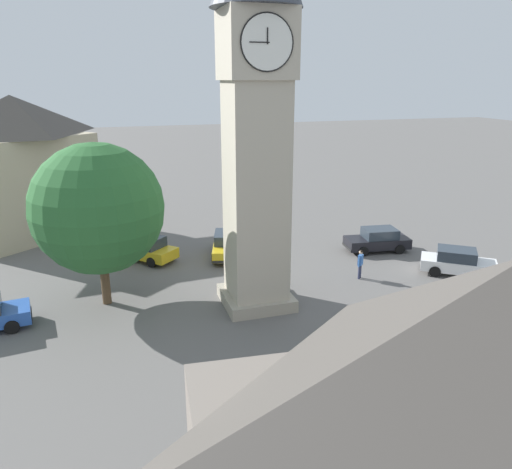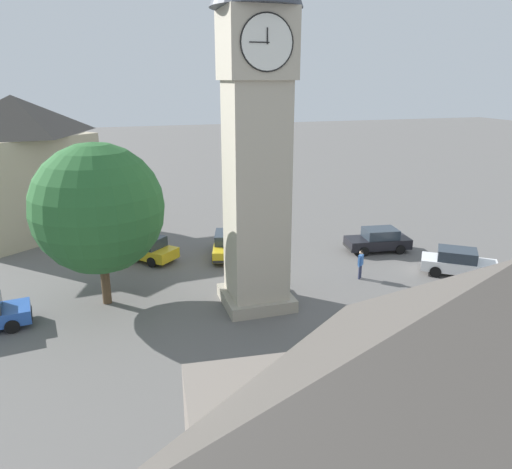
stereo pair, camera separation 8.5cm
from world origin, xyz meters
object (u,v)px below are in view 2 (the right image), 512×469
Objects in this scene: car_blue_kerb at (418,334)px; car_green_alley at (458,262)px; car_silver_kerb at (378,240)px; pedestrian at (361,262)px; tree at (98,209)px; car_white_side at (145,248)px; clock_tower at (256,66)px; car_red_corner at (228,245)px; building_terrace_right at (21,166)px.

car_green_alley is at bearing -137.99° from car_blue_kerb.
car_blue_kerb is at bearing 42.01° from car_green_alley.
car_silver_kerb is at bearing -113.08° from car_blue_kerb.
pedestrian is at bearing -11.44° from car_green_alley.
car_white_side is at bearing -113.04° from tree.
tree is (12.30, -8.54, 4.16)m from car_blue_kerb.
car_silver_kerb is at bearing -152.80° from clock_tower.
clock_tower is at bearing 87.54° from car_red_corner.
car_blue_kerb is at bearing 109.74° from car_red_corner.
building_terrace_right is at bearing -32.32° from car_green_alley.
building_terrace_right reaches higher than car_white_side.
car_white_side is at bearing -24.69° from car_green_alley.
car_silver_kerb and car_white_side have the same top height.
car_red_corner is at bearing -42.92° from pedestrian.
car_white_side is 0.37× the size of building_terrace_right.
car_green_alley is 0.38× the size of building_terrace_right.
car_green_alley is (-12.25, -0.16, -10.62)m from clock_tower.
clock_tower is 4.51× the size of car_silver_kerb.
car_silver_kerb is at bearing 168.20° from car_red_corner.
building_terrace_right is at bearing -68.97° from tree.
tree is (19.44, -2.11, 4.16)m from car_green_alley.
pedestrian is at bearing 175.99° from tree.
tree is at bearing 32.99° from car_red_corner.
car_blue_kerb is 1.01× the size of car_green_alley.
building_terrace_right is at bearing -51.85° from clock_tower.
building_terrace_right reaches higher than car_red_corner.
clock_tower reaches higher than pedestrian.
clock_tower is 16.21m from car_green_alley.
car_green_alley is (-7.13, -6.43, 0.00)m from car_blue_kerb.
pedestrian is 14.34m from tree.
building_terrace_right reaches higher than car_silver_kerb.
pedestrian reaches higher than car_green_alley.
pedestrian is (3.39, 3.81, 0.25)m from car_silver_kerb.
car_silver_kerb and car_red_corner have the same top height.
pedestrian is (-6.27, 5.83, 0.25)m from car_red_corner.
car_white_side is at bearing 134.44° from building_terrace_right.
car_silver_kerb is 2.56× the size of pedestrian.
tree is at bearing 66.96° from car_white_side.
car_green_alley is (-17.01, 7.82, 0.00)m from car_white_side.
tree reaches higher than car_green_alley.
car_green_alley is at bearing 173.80° from tree.
car_red_corner is (-0.31, -7.14, -10.62)m from clock_tower.
tree is (7.19, -2.28, -6.46)m from clock_tower.
car_blue_kerb is 17.33m from car_white_side.
building_terrace_right is at bearing -51.53° from car_blue_kerb.
car_red_corner is (9.66, -2.02, 0.00)m from car_silver_kerb.
pedestrian reaches higher than car_blue_kerb.
car_white_side is at bearing -30.48° from pedestrian.
car_blue_kerb is at bearing 128.47° from building_terrace_right.
car_red_corner is 1.07× the size of car_white_side.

